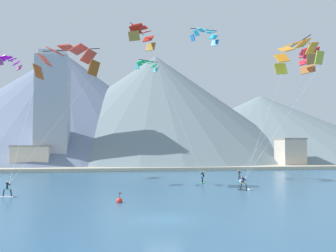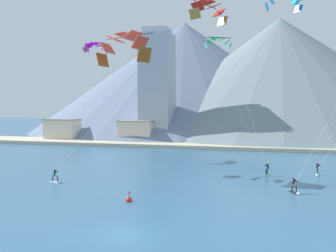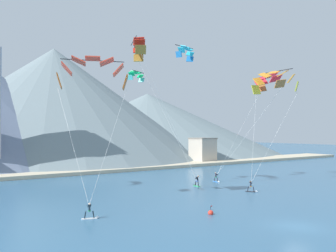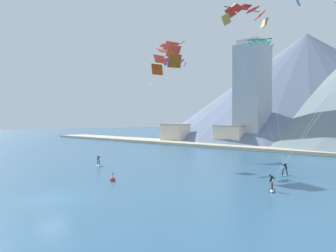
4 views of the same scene
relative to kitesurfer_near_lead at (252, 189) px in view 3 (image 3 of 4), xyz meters
name	(u,v)px [view 3 (image 3 of 4)]	position (x,y,z in m)	size (l,w,h in m)	color
ground_plane	(296,227)	(-11.59, -15.10, -0.45)	(400.00, 400.00, 0.00)	#336084
kitesurfer_near_lead	(252,189)	(0.00, 0.00, 0.00)	(1.11, 1.74, 1.65)	black
kitesurfer_near_trail	(196,183)	(-2.66, 8.91, 0.05)	(0.70, 1.78, 1.71)	#33B266
kitesurfer_mid_center	(217,179)	(3.20, 10.49, 0.02)	(0.66, 1.78, 1.69)	#337FDB
kitesurfer_far_left	(92,214)	(-25.02, -1.57, 0.00)	(1.78, 0.89, 1.66)	white
parafoil_kite_near_lead	(274,80)	(7.62, 2.06, 16.15)	(9.52, 7.57, 16.81)	#ACB12C
parafoil_kite_near_trail	(139,47)	(-10.58, 13.03, 20.83)	(9.94, 7.61, 21.18)	#A77C2D
parafoil_kite_mid_center	(268,81)	(12.15, 6.92, 16.92)	(11.67, 8.11, 17.34)	#BA7133
parafoil_kite_far_left	(93,69)	(-20.74, 7.52, 15.74)	(8.76, 11.48, 16.49)	#9A4711
parafoil_kite_distant_high_outer	(186,51)	(-0.96, 13.58, 21.53)	(4.89, 3.25, 2.32)	#1F71BC
parafoil_kite_distant_mid_solo	(136,75)	(-9.64, 15.39, 17.01)	(3.82, 2.53, 1.54)	#4DC7C2
race_marker_buoy	(211,213)	(-14.41, -7.00, -0.29)	(0.56, 0.56, 1.02)	red
shoreline_strip	(70,172)	(-11.59, 37.69, -0.10)	(180.00, 10.00, 0.70)	beige
shore_building_quay_east	(203,150)	(26.19, 39.90, 2.97)	(5.51, 5.78, 6.81)	#B7AD9E
mountain_peak_west_ridge	(147,123)	(39.27, 86.93, 11.17)	(101.63, 101.63, 23.24)	slate
mountain_peak_east_shoulder	(54,103)	(0.17, 81.40, 16.96)	(96.77, 96.77, 34.82)	slate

